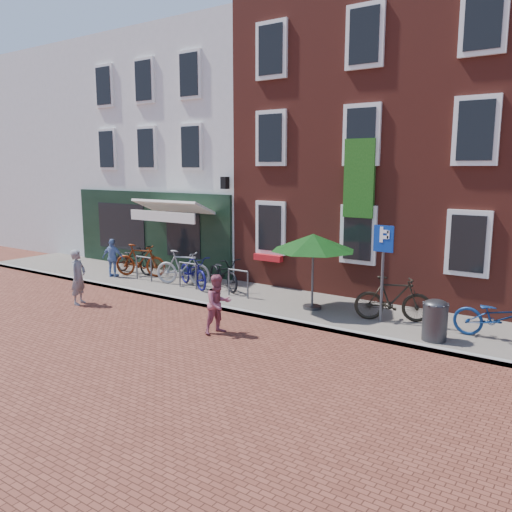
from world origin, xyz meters
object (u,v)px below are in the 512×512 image
Objects in this scene: bicycle_1 at (140,260)px; bicycle_6 at (499,318)px; litter_bin at (435,318)px; parking_sign at (383,257)px; boy at (218,304)px; bicycle_0 at (134,259)px; bicycle_2 at (193,271)px; woman at (78,277)px; parasol at (313,239)px; cafe_person at (113,258)px; bicycle_4 at (224,273)px; bicycle_3 at (183,268)px; bicycle_5 at (393,299)px.

bicycle_1 is 11.70m from bicycle_6.
parking_sign is (-1.50, 0.64, 1.14)m from litter_bin.
bicycle_6 is (5.64, 2.92, -0.10)m from boy.
bicycle_2 is at bearing -96.98° from bicycle_0.
litter_bin is 0.62× the size of woman.
bicycle_1 is at bearing -5.14° from woman.
parasol is (-3.50, 0.75, 1.40)m from litter_bin.
litter_bin is at bearing -116.29° from bicycle_1.
bicycle_1 is (-1.07, 3.37, -0.13)m from woman.
bicycle_0 is at bearing 173.36° from litter_bin.
litter_bin is at bearing -71.35° from bicycle_2.
cafe_person is (-7.77, -0.30, -1.24)m from parasol.
bicycle_3 is at bearing 128.55° from bicycle_4.
litter_bin is 0.51× the size of bicycle_2.
cafe_person is 0.69× the size of bicycle_6.
bicycle_3 is 0.97× the size of bicycle_6.
woman reaches higher than litter_bin.
parking_sign is at bearing -92.33° from woman.
bicycle_0 is 9.83m from bicycle_5.
bicycle_4 reaches higher than litter_bin.
bicycle_0 is at bearing 176.13° from parking_sign.
bicycle_1 is at bearing 177.59° from parasol.
woman is 3.54m from bicycle_1.
bicycle_6 is at bearing -44.09° from boy.
bicycle_3 is (-8.37, 0.90, 0.06)m from litter_bin.
bicycle_6 is (9.07, -0.06, 0.00)m from bicycle_2.
parasol is 7.16m from bicycle_1.
bicycle_2 is at bearing 177.93° from parking_sign.
bicycle_6 is (11.70, -0.24, -0.06)m from bicycle_1.
boy is 6.35m from bicycle_6.
litter_bin is 7.03m from bicycle_4.
litter_bin is 0.51× the size of bicycle_4.
bicycle_1 and bicycle_5 have the same top height.
cafe_person is at bearing -177.79° from parasol.
bicycle_3 is (2.74, -0.39, 0.06)m from bicycle_0.
parking_sign is 1.70× the size of boy.
parasol reaches higher than bicycle_4.
bicycle_3 reaches higher than bicycle_2.
parasol is 7.76m from bicycle_0.
woman reaches higher than bicycle_4.
litter_bin is at bearing -113.32° from bicycle_3.
parasol is 7.87m from cafe_person.
bicycle_1 reaches higher than bicycle_0.
parasol is 1.21× the size of bicycle_5.
woman is 1.19× the size of cafe_person.
bicycle_5 is (7.08, -0.01, 0.00)m from bicycle_3.
bicycle_5 is at bearing -28.12° from boy.
bicycle_5 reaches higher than litter_bin.
parasol is at bearing 91.56° from bicycle_6.
litter_bin is 0.70× the size of boy.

